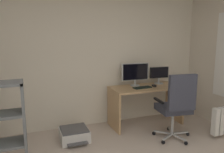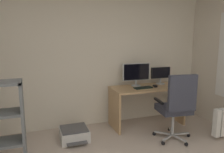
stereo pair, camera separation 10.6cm
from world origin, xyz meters
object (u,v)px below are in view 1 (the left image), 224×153
(monitor_main, at_px, (135,73))
(printer, at_px, (74,134))
(desk, at_px, (146,97))
(office_chair, at_px, (177,104))
(monitor_secondary, at_px, (159,74))
(computer_mouse, at_px, (154,86))
(keyboard, at_px, (142,88))

(monitor_main, bearing_deg, printer, -164.85)
(desk, xyz_separation_m, monitor_main, (-0.17, 0.14, 0.46))
(office_chair, distance_m, printer, 1.72)
(monitor_main, height_order, printer, monitor_main)
(printer, bearing_deg, monitor_secondary, 10.79)
(office_chair, bearing_deg, computer_mouse, 87.48)
(computer_mouse, xyz_separation_m, office_chair, (-0.03, -0.74, -0.14))
(office_chair, bearing_deg, desk, 97.15)
(monitor_secondary, xyz_separation_m, computer_mouse, (-0.23, -0.20, -0.18))
(monitor_main, xyz_separation_m, office_chair, (0.27, -0.94, -0.38))
(printer, bearing_deg, office_chair, -21.36)
(monitor_main, bearing_deg, keyboard, -80.86)
(monitor_main, bearing_deg, monitor_secondary, 0.02)
(monitor_secondary, distance_m, computer_mouse, 0.36)
(monitor_secondary, distance_m, printer, 2.01)
(desk, height_order, computer_mouse, computer_mouse)
(desk, distance_m, keyboard, 0.26)
(computer_mouse, bearing_deg, monitor_secondary, 53.20)
(keyboard, distance_m, computer_mouse, 0.26)
(computer_mouse, bearing_deg, keyboard, -163.02)
(keyboard, bearing_deg, computer_mouse, 0.84)
(monitor_secondary, distance_m, office_chair, 1.03)
(monitor_main, height_order, office_chair, monitor_main)
(keyboard, relative_size, office_chair, 0.30)
(monitor_main, relative_size, printer, 1.06)
(keyboard, distance_m, office_chair, 0.76)
(computer_mouse, distance_m, office_chair, 0.75)
(desk, xyz_separation_m, computer_mouse, (0.13, -0.06, 0.22))
(computer_mouse, bearing_deg, desk, 167.71)
(monitor_main, relative_size, monitor_secondary, 1.37)
(keyboard, bearing_deg, office_chair, -76.32)
(monitor_secondary, bearing_deg, printer, -169.21)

